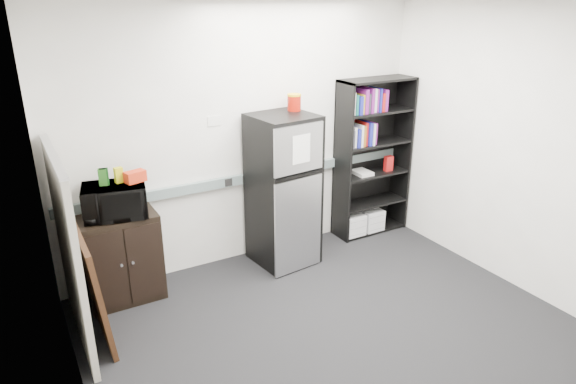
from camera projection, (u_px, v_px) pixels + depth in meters
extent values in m
plane|color=black|center=(339.00, 335.00, 4.37)|extent=(4.00, 4.00, 0.00)
cube|color=silver|center=(247.00, 136.00, 5.31)|extent=(4.00, 0.02, 2.70)
cube|color=silver|center=(520.00, 150.00, 4.81)|extent=(0.02, 3.50, 2.70)
cube|color=silver|center=(63.00, 247.00, 2.96)|extent=(0.02, 3.50, 2.70)
cube|color=gray|center=(249.00, 178.00, 5.44)|extent=(3.92, 0.05, 0.10)
cube|color=white|center=(214.00, 121.00, 5.07)|extent=(0.14, 0.00, 0.10)
cube|color=black|center=(342.00, 164.00, 5.81)|extent=(0.02, 0.34, 1.85)
cube|color=black|center=(401.00, 153.00, 6.21)|extent=(0.02, 0.34, 1.85)
cube|color=black|center=(364.00, 155.00, 6.14)|extent=(0.90, 0.02, 1.85)
cube|color=black|center=(378.00, 80.00, 5.68)|extent=(0.90, 0.34, 0.02)
cube|color=black|center=(369.00, 228.00, 6.34)|extent=(0.85, 0.32, 0.03)
cube|color=black|center=(370.00, 202.00, 6.21)|extent=(0.85, 0.32, 0.03)
cube|color=black|center=(372.00, 173.00, 6.08)|extent=(0.85, 0.32, 0.02)
cube|color=black|center=(374.00, 143.00, 5.95)|extent=(0.85, 0.32, 0.02)
cube|color=black|center=(376.00, 111.00, 5.81)|extent=(0.85, 0.32, 0.02)
cube|color=silver|center=(351.00, 223.00, 6.15)|extent=(0.25, 0.30, 0.25)
cube|color=silver|center=(369.00, 218.00, 6.28)|extent=(0.25, 0.30, 0.25)
cube|color=gray|center=(69.00, 252.00, 4.08)|extent=(0.05, 1.30, 1.60)
cube|color=#B2B2B7|center=(52.00, 154.00, 3.79)|extent=(0.06, 1.30, 0.02)
cube|color=black|center=(122.00, 257.00, 4.78)|extent=(0.68, 0.43, 0.85)
cube|color=black|center=(109.00, 272.00, 4.52)|extent=(0.31, 0.01, 0.75)
cube|color=black|center=(146.00, 263.00, 4.68)|extent=(0.31, 0.01, 0.75)
cylinder|color=#B2B2B7|center=(122.00, 265.00, 4.55)|extent=(0.02, 0.02, 0.02)
cylinder|color=#B2B2B7|center=(133.00, 263.00, 4.60)|extent=(0.02, 0.02, 0.02)
imported|color=black|center=(115.00, 201.00, 4.55)|extent=(0.60, 0.47, 0.30)
cube|color=#235B1A|center=(103.00, 177.00, 4.47)|extent=(0.08, 0.07, 0.15)
cube|color=#0C360E|center=(104.00, 177.00, 4.48)|extent=(0.08, 0.06, 0.15)
cube|color=#C9C512|center=(119.00, 175.00, 4.53)|extent=(0.08, 0.06, 0.14)
cube|color=red|center=(135.00, 176.00, 4.56)|extent=(0.20, 0.14, 0.10)
cube|color=black|center=(283.00, 191.00, 5.36)|extent=(0.67, 0.67, 1.59)
cube|color=#ADAEB2|center=(299.00, 149.00, 4.92)|extent=(0.58, 0.08, 0.48)
cube|color=#ADAEB2|center=(298.00, 226.00, 5.20)|extent=(0.58, 0.08, 1.01)
cube|color=black|center=(299.00, 176.00, 5.00)|extent=(0.58, 0.07, 0.03)
cube|color=white|center=(301.00, 149.00, 4.91)|extent=(0.21, 0.03, 0.28)
cube|color=black|center=(283.00, 116.00, 5.07)|extent=(0.67, 0.67, 0.02)
cylinder|color=#9A1307|center=(294.00, 102.00, 5.23)|extent=(0.14, 0.14, 0.17)
cylinder|color=gold|center=(294.00, 93.00, 5.20)|extent=(0.14, 0.14, 0.02)
cube|color=black|center=(94.00, 289.00, 4.16)|extent=(0.13, 0.75, 0.96)
cube|color=beige|center=(97.00, 289.00, 4.17)|extent=(0.08, 0.63, 0.81)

